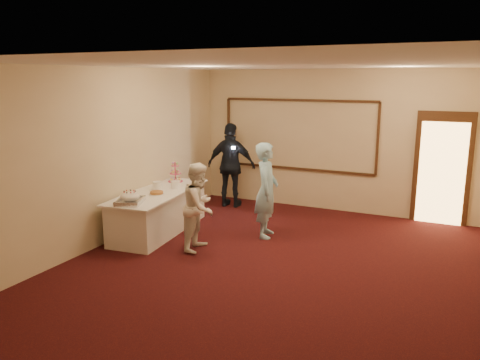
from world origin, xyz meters
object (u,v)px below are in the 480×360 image
at_px(cupcake_stand, 175,174).
at_px(man, 267,190).
at_px(guest, 231,165).
at_px(plate_stack_b, 175,185).
at_px(buffet_table, 159,211).
at_px(plate_stack_a, 158,186).
at_px(woman, 200,207).
at_px(tart, 157,193).
at_px(pavlova_tray, 130,198).

distance_m(cupcake_stand, man, 2.09).
bearing_deg(guest, plate_stack_b, 75.34).
relative_size(buffet_table, plate_stack_a, 12.99).
bearing_deg(plate_stack_b, buffet_table, -116.39).
bearing_deg(woman, plate_stack_b, 45.32).
relative_size(plate_stack_a, plate_stack_b, 1.10).
xyz_separation_m(tart, woman, (1.04, -0.26, -0.06)).
xyz_separation_m(pavlova_tray, tart, (0.04, 0.70, -0.06)).
height_order(woman, guest, guest).
bearing_deg(tart, buffet_table, 118.47).
relative_size(plate_stack_a, man, 0.11).
distance_m(buffet_table, tart, 0.47).
distance_m(pavlova_tray, woman, 1.17).
bearing_deg(man, tart, 100.21).
height_order(tart, man, man).
height_order(pavlova_tray, plate_stack_b, pavlova_tray).
height_order(cupcake_stand, plate_stack_a, cupcake_stand).
relative_size(buffet_table, cupcake_stand, 5.68).
bearing_deg(tart, man, 24.43).
height_order(plate_stack_b, man, man).
distance_m(tart, woman, 1.07).
bearing_deg(guest, man, 127.05).
bearing_deg(tart, cupcake_stand, 105.01).
height_order(cupcake_stand, man, man).
height_order(pavlova_tray, tart, pavlova_tray).
distance_m(buffet_table, plate_stack_a, 0.48).
height_order(man, guest, guest).
height_order(plate_stack_b, tart, plate_stack_b).
height_order(buffet_table, woman, woman).
bearing_deg(cupcake_stand, woman, -44.70).
bearing_deg(woman, tart, 70.03).
distance_m(plate_stack_a, guest, 2.14).
relative_size(pavlova_tray, woman, 0.42).
xyz_separation_m(cupcake_stand, guest, (0.60, 1.32, 0.00)).
bearing_deg(woman, buffet_table, 62.23).
distance_m(tart, man, 1.97).
relative_size(tart, man, 0.16).
bearing_deg(guest, tart, 75.84).
bearing_deg(plate_stack_a, plate_stack_b, 45.57).
bearing_deg(tart, guest, 82.33).
bearing_deg(man, plate_stack_a, 90.68).
distance_m(plate_stack_b, tart, 0.54).
bearing_deg(plate_stack_a, guest, 76.51).
xyz_separation_m(plate_stack_b, tart, (-0.06, -0.53, -0.05)).
relative_size(plate_stack_a, guest, 0.10).
bearing_deg(plate_stack_b, cupcake_stand, 122.99).
relative_size(woman, guest, 0.79).
bearing_deg(buffet_table, woman, -21.80).
distance_m(buffet_table, guest, 2.28).
xyz_separation_m(man, woman, (-0.76, -1.08, -0.12)).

